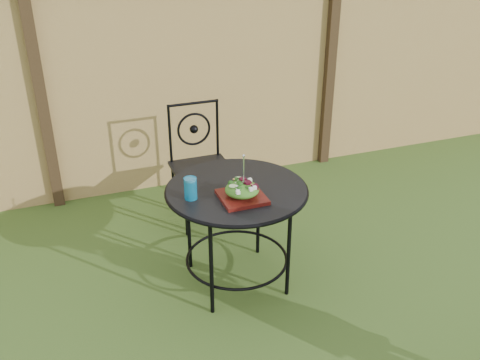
{
  "coord_description": "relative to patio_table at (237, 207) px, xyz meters",
  "views": [
    {
      "loc": [
        -1.23,
        -2.25,
        2.32
      ],
      "look_at": [
        -0.16,
        0.64,
        0.75
      ],
      "focal_mm": 40.0,
      "sensor_mm": 36.0,
      "label": 1
    }
  ],
  "objects": [
    {
      "name": "salad",
      "position": [
        -0.02,
        -0.14,
        0.2
      ],
      "size": [
        0.21,
        0.21,
        0.08
      ],
      "primitive_type": "ellipsoid",
      "color": "#235614",
      "rests_on": "salad_plate"
    },
    {
      "name": "patio_table",
      "position": [
        0.0,
        0.0,
        0.0
      ],
      "size": [
        0.92,
        0.92,
        0.72
      ],
      "color": "black",
      "rests_on": "ground"
    },
    {
      "name": "patio_chair",
      "position": [
        0.03,
        0.93,
        -0.08
      ],
      "size": [
        0.46,
        0.46,
        0.95
      ],
      "color": "black",
      "rests_on": "ground"
    },
    {
      "name": "ground",
      "position": [
        0.21,
        -0.59,
        -0.59
      ],
      "size": [
        60.0,
        60.0,
        0.0
      ],
      "primitive_type": "plane",
      "color": "#284B18",
      "rests_on": "ground"
    },
    {
      "name": "salad_plate",
      "position": [
        -0.02,
        -0.14,
        0.15
      ],
      "size": [
        0.27,
        0.27,
        0.02
      ],
      "primitive_type": "cube",
      "color": "#43090C",
      "rests_on": "patio_table"
    },
    {
      "name": "fork",
      "position": [
        -0.01,
        -0.14,
        0.33
      ],
      "size": [
        0.01,
        0.01,
        0.18
      ],
      "primitive_type": "cylinder",
      "color": "silver",
      "rests_on": "salad"
    },
    {
      "name": "drinking_glass",
      "position": [
        -0.31,
        -0.03,
        0.21
      ],
      "size": [
        0.08,
        0.08,
        0.14
      ],
      "primitive_type": "cylinder",
      "color": "#0D6C99",
      "rests_on": "patio_table"
    },
    {
      "name": "fence",
      "position": [
        0.21,
        1.6,
        0.36
      ],
      "size": [
        8.0,
        0.12,
        1.9
      ],
      "color": "tan",
      "rests_on": "ground"
    }
  ]
}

